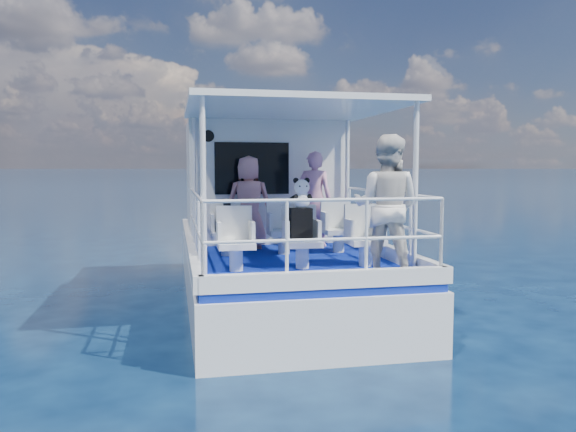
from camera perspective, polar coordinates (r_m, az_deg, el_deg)
The scene contains 20 objects.
ground at distance 8.90m, azimuth -0.17°, elevation -9.79°, with size 2000.00×2000.00×0.00m, color #061732.
hull at distance 9.85m, azimuth -1.33°, elevation -8.34°, with size 3.00×7.00×1.60m, color white.
deck at distance 9.69m, azimuth -1.34°, elevation -3.44°, with size 2.90×6.90×0.10m, color navy.
cabin at distance 10.87m, azimuth -2.57°, elevation 3.55°, with size 2.85×2.00×2.20m, color white.
canopy at distance 8.45m, azimuth 0.10°, elevation 10.90°, with size 3.00×3.20×0.08m, color white.
canopy_posts at distance 8.36m, azimuth 0.16°, elevation 3.14°, with size 2.77×2.97×2.20m.
railings at distance 8.09m, azimuth 0.63°, elevation -1.19°, with size 2.84×3.59×1.00m, color white, non-canonical shape.
seat_port_fwd at distance 8.75m, azimuth -6.23°, elevation -2.79°, with size 0.48×0.46×0.38m, color silver.
seat_center_fwd at distance 8.88m, azimuth -0.43°, elevation -2.65°, with size 0.48×0.46×0.38m, color silver.
seat_stbd_fwd at distance 9.09m, azimuth 5.15°, elevation -2.49°, with size 0.48×0.46×0.38m, color silver.
seat_port_aft at distance 7.47m, azimuth -5.30°, elevation -4.11°, with size 0.48×0.46×0.38m, color silver.
seat_center_aft at distance 7.62m, azimuth 1.46°, elevation -3.92°, with size 0.48×0.46×0.38m, color silver.
seat_stbd_aft at distance 7.87m, azimuth 7.87°, elevation -3.68°, with size 0.48×0.46×0.38m, color silver.
passenger_port_fwd at distance 9.46m, azimuth -3.99°, elevation 1.40°, with size 0.58×0.42×1.56m, color tan.
passenger_stbd_fwd at distance 9.70m, azimuth 2.70°, elevation 1.73°, with size 0.60×0.39×1.64m, color pink.
passenger_stbd_aft at distance 7.02m, azimuth 9.96°, elevation 0.94°, with size 0.86×0.67×1.77m, color silver.
backpack_port at distance 8.62m, azimuth -6.16°, elevation -0.37°, with size 0.29×0.16×0.38m, color black.
backpack_center at distance 7.55m, azimuth 1.31°, elevation -0.86°, with size 0.29×0.17×0.44m, color black.
compact_camera at distance 8.62m, azimuth -6.22°, elevation 1.10°, with size 0.11×0.07×0.07m, color black.
panda at distance 7.53m, azimuth 1.37°, elevation 2.34°, with size 0.26×0.22×0.40m, color white, non-canonical shape.
Camera 1 is at (-1.70, -8.44, 2.26)m, focal length 35.00 mm.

